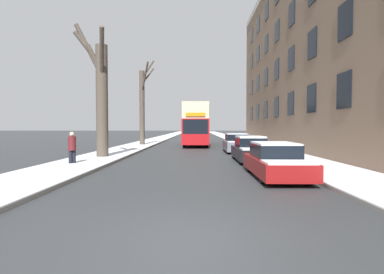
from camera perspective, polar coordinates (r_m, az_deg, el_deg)
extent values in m
plane|color=#303335|center=(5.55, -0.67, -18.93)|extent=(320.00, 320.00, 0.00)
cube|color=gray|center=(58.52, -4.97, 0.03)|extent=(3.15, 130.00, 0.13)
cube|color=silver|center=(58.52, -4.97, 0.11)|extent=(3.12, 130.00, 0.03)
cube|color=gray|center=(58.49, 6.58, 0.02)|extent=(3.15, 130.00, 0.13)
cube|color=silver|center=(58.49, 6.59, 0.10)|extent=(3.12, 130.00, 0.03)
cube|color=#7A604C|center=(28.89, 26.02, 15.00)|extent=(9.00, 38.17, 17.22)
cube|color=black|center=(16.79, 26.95, 7.91)|extent=(0.08, 1.40, 1.80)
cube|color=black|center=(20.63, 21.80, 6.82)|extent=(0.08, 1.40, 1.80)
cube|color=black|center=(24.58, 18.29, 6.05)|extent=(0.08, 1.40, 1.80)
cube|color=black|center=(28.61, 15.78, 5.47)|extent=(0.08, 1.40, 1.80)
cube|color=black|center=(32.68, 13.89, 5.03)|extent=(0.08, 1.40, 1.80)
cube|color=black|center=(36.78, 12.42, 4.69)|extent=(0.08, 1.40, 1.80)
cube|color=black|center=(40.90, 11.25, 4.41)|extent=(0.08, 1.40, 1.80)
cube|color=black|center=(17.50, 27.13, 19.19)|extent=(0.08, 1.40, 1.80)
cube|color=black|center=(21.21, 21.92, 16.13)|extent=(0.08, 1.40, 1.80)
cube|color=black|center=(25.07, 18.38, 13.92)|extent=(0.08, 1.40, 1.80)
cube|color=black|center=(29.03, 15.84, 12.27)|extent=(0.08, 1.40, 1.80)
cube|color=black|center=(33.05, 13.94, 11.01)|extent=(0.08, 1.40, 1.80)
cube|color=black|center=(37.11, 12.46, 10.01)|extent=(0.08, 1.40, 1.80)
cube|color=black|center=(41.20, 11.28, 9.20)|extent=(0.08, 1.40, 1.80)
cube|color=black|center=(26.02, 18.46, 21.35)|extent=(0.08, 1.40, 1.80)
cube|color=black|center=(29.85, 15.90, 18.79)|extent=(0.08, 1.40, 1.80)
cube|color=black|center=(33.77, 13.99, 16.79)|extent=(0.08, 1.40, 1.80)
cube|color=black|center=(37.75, 12.50, 15.19)|extent=(0.08, 1.40, 1.80)
cube|color=black|center=(41.78, 11.31, 13.89)|extent=(0.08, 1.40, 1.80)
cube|color=black|center=(34.82, 14.03, 22.27)|extent=(0.08, 1.40, 1.80)
cube|color=black|center=(38.69, 12.54, 20.16)|extent=(0.08, 1.40, 1.80)
cube|color=black|center=(42.63, 11.34, 18.43)|extent=(0.08, 1.40, 1.80)
cylinder|color=#4C4238|center=(19.38, -16.76, 6.35)|extent=(0.72, 0.72, 7.01)
cylinder|color=#4C4238|center=(18.84, -16.80, 14.94)|extent=(0.92, 2.12, 2.69)
cylinder|color=#4C4238|center=(19.94, -19.02, 15.32)|extent=(1.70, 0.62, 3.14)
cylinder|color=#4C4238|center=(19.75, -18.04, 14.03)|extent=(1.05, 0.59, 1.72)
cylinder|color=#4C4238|center=(19.94, -19.13, 15.46)|extent=(1.74, 0.68, 2.17)
cylinder|color=#4C4238|center=(31.78, -9.50, 5.37)|extent=(0.53, 0.53, 7.82)
cylinder|color=#4C4238|center=(32.80, -8.43, 11.39)|extent=(1.22, 1.68, 2.03)
cylinder|color=#4C4238|center=(32.38, -8.43, 12.56)|extent=(1.38, 0.65, 2.03)
cylinder|color=#4C4238|center=(31.11, -8.97, 11.16)|extent=(1.18, 2.10, 2.85)
cube|color=red|center=(32.81, 0.71, 1.16)|extent=(2.54, 11.68, 2.41)
cube|color=beige|center=(32.84, 0.71, 4.53)|extent=(2.49, 11.45, 1.45)
cube|color=beige|center=(32.88, 0.71, 5.89)|extent=(2.49, 11.45, 0.12)
cube|color=black|center=(32.81, 0.71, 1.96)|extent=(2.57, 10.28, 1.26)
cube|color=black|center=(32.84, 0.71, 4.66)|extent=(2.57, 10.28, 1.10)
cube|color=black|center=(26.98, 0.66, 1.98)|extent=(2.28, 0.06, 1.32)
cube|color=orange|center=(27.00, 0.66, 4.33)|extent=(1.78, 0.05, 0.32)
cylinder|color=black|center=(29.36, -1.46, -1.00)|extent=(0.30, 0.97, 0.97)
cylinder|color=black|center=(29.35, 2.82, -1.00)|extent=(0.30, 0.97, 0.97)
cylinder|color=black|center=(36.13, -1.01, -0.46)|extent=(0.30, 0.97, 0.97)
cylinder|color=black|center=(36.12, 2.47, -0.46)|extent=(0.30, 0.97, 0.97)
cube|color=maroon|center=(12.23, 15.63, -5.25)|extent=(1.81, 4.60, 0.59)
cube|color=black|center=(12.35, 15.43, -2.56)|extent=(1.56, 2.30, 0.53)
cube|color=silver|center=(12.33, 15.45, -1.17)|extent=(1.52, 2.18, 0.07)
cube|color=silver|center=(10.63, 17.88, -4.60)|extent=(1.63, 1.20, 0.05)
cylinder|color=black|center=(10.74, 13.37, -6.91)|extent=(0.20, 0.68, 0.68)
cylinder|color=black|center=(11.18, 21.39, -6.63)|extent=(0.20, 0.68, 0.68)
cylinder|color=black|center=(13.42, 10.82, -5.13)|extent=(0.20, 0.68, 0.68)
cylinder|color=black|center=(13.78, 17.37, -5.00)|extent=(0.20, 0.68, 0.68)
cube|color=black|center=(17.53, 11.10, -3.01)|extent=(1.75, 4.40, 0.62)
cube|color=black|center=(17.66, 11.02, -1.05)|extent=(1.51, 2.20, 0.56)
cube|color=silver|center=(17.65, 11.02, 0.02)|extent=(1.47, 2.09, 0.10)
cube|color=silver|center=(15.97, 12.10, -2.24)|extent=(1.58, 1.15, 0.08)
cylinder|color=black|center=(16.13, 9.24, -4.01)|extent=(0.20, 0.63, 0.63)
cylinder|color=black|center=(16.42, 14.55, -3.95)|extent=(0.20, 0.63, 0.63)
cylinder|color=black|center=(18.73, 8.08, -3.19)|extent=(0.20, 0.63, 0.63)
cylinder|color=black|center=(18.98, 12.68, -3.15)|extent=(0.20, 0.63, 0.63)
cube|color=slate|center=(23.49, 8.51, -1.65)|extent=(1.86, 3.99, 0.71)
cube|color=black|center=(23.61, 8.46, -0.12)|extent=(1.60, 1.99, 0.53)
cube|color=silver|center=(23.61, 8.47, 0.59)|extent=(1.56, 1.89, 0.06)
cube|color=silver|center=(22.06, 8.99, -0.89)|extent=(1.67, 1.04, 0.05)
cylinder|color=black|center=(22.22, 6.81, -2.39)|extent=(0.20, 0.63, 0.63)
cylinder|color=black|center=(22.45, 10.98, -2.36)|extent=(0.20, 0.63, 0.63)
cylinder|color=black|center=(24.59, 6.24, -1.97)|extent=(0.20, 0.63, 0.63)
cylinder|color=black|center=(24.80, 10.02, -1.96)|extent=(0.20, 0.63, 0.63)
cube|color=white|center=(50.71, -0.27, 1.07)|extent=(1.91, 5.27, 2.03)
cube|color=black|center=(48.09, -0.34, 1.58)|extent=(1.68, 0.06, 0.89)
cylinder|color=black|center=(49.07, -1.29, 0.00)|extent=(0.22, 0.68, 0.68)
cylinder|color=black|center=(49.03, 0.66, 0.00)|extent=(0.22, 0.68, 0.68)
cylinder|color=black|center=(52.44, -1.15, 0.12)|extent=(0.22, 0.68, 0.68)
cylinder|color=black|center=(52.40, 0.68, 0.12)|extent=(0.22, 0.68, 0.68)
cylinder|color=black|center=(16.25, -21.56, -3.78)|extent=(0.18, 0.18, 0.80)
cylinder|color=black|center=(16.20, -22.14, -3.80)|extent=(0.18, 0.18, 0.80)
cylinder|color=#59191E|center=(16.17, -21.89, -1.13)|extent=(0.38, 0.38, 0.70)
sphere|color=beige|center=(16.15, -21.91, 0.50)|extent=(0.22, 0.22, 0.22)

